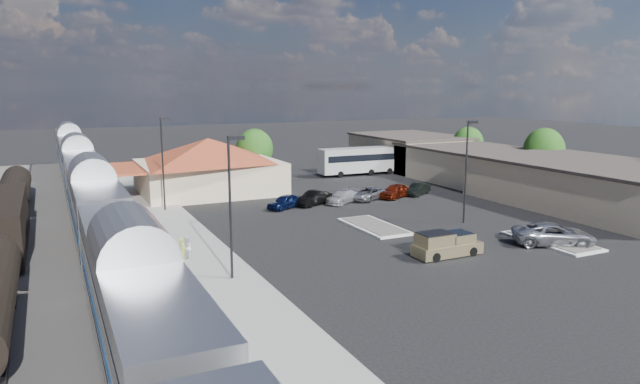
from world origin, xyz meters
name	(u,v)px	position (x,y,z in m)	size (l,w,h in m)	color
ground	(344,238)	(0.00, 0.00, 0.00)	(280.00, 280.00, 0.00)	black
railbed	(52,244)	(-21.00, 8.00, 0.06)	(16.00, 100.00, 0.12)	#4C4944
platform	(176,236)	(-12.00, 6.00, 0.09)	(5.50, 92.00, 0.18)	gray
passenger_train	(94,212)	(-18.00, 5.02, 2.87)	(3.00, 104.00, 5.55)	silver
freight_cars	(4,226)	(-24.00, 7.11, 1.93)	(2.80, 46.00, 4.00)	black
station_depot	(209,165)	(-4.56, 24.00, 3.13)	(18.35, 12.24, 6.20)	beige
buildings_east	(492,166)	(28.00, 14.28, 2.27)	(14.40, 51.40, 4.80)	#C6B28C
traffic_island_south	(374,226)	(4.00, 2.00, 0.10)	(3.30, 7.50, 0.21)	silver
traffic_island_north	(551,241)	(14.00, -8.00, 0.10)	(3.30, 7.50, 0.21)	silver
lamp_plat_s	(231,196)	(-10.90, -6.00, 5.34)	(1.08, 0.25, 9.00)	black
lamp_plat_n	(163,157)	(-10.90, 16.00, 5.34)	(1.08, 0.25, 9.00)	black
lamp_lot	(467,163)	(12.10, 0.00, 5.34)	(1.08, 0.25, 9.00)	black
tree_east_b	(544,150)	(34.00, 12.00, 4.22)	(4.94, 4.94, 6.96)	#382314
tree_east_c	(468,144)	(34.00, 26.00, 3.76)	(4.41, 4.41, 6.21)	#382314
tree_depot	(255,149)	(3.00, 30.00, 4.02)	(4.71, 4.71, 6.63)	#382314
pickup_truck	(447,245)	(4.39, -7.44, 0.83)	(5.06, 1.93, 1.74)	tan
suv	(554,234)	(13.46, -8.67, 0.84)	(2.77, 6.02, 1.67)	#ACAEB5
coach_bus	(360,159)	(17.36, 28.21, 2.13)	(11.59, 2.81, 3.70)	silver
person_a	(182,249)	(-12.99, -1.05, 0.97)	(0.58, 0.38, 1.58)	#B7D041
person_b	(187,248)	(-12.68, -1.05, 1.01)	(0.81, 0.63, 1.66)	silver
parked_car_a	(285,202)	(-0.01, 12.33, 0.69)	(1.64, 4.08, 1.39)	#0D1944
parked_car_b	(313,198)	(3.19, 12.63, 0.72)	(1.53, 4.40, 1.45)	black
parked_car_c	(343,197)	(6.39, 12.33, 0.66)	(1.85, 4.55, 1.32)	silver
parked_car_d	(368,194)	(9.59, 12.63, 0.66)	(2.19, 4.75, 1.32)	gray
parked_car_e	(395,191)	(12.79, 12.33, 0.76)	(1.79, 4.45, 1.52)	maroon
parked_car_f	(418,189)	(15.99, 12.63, 0.66)	(1.39, 3.99, 1.32)	black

